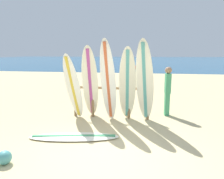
{
  "coord_description": "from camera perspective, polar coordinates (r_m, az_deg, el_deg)",
  "views": [
    {
      "loc": [
        0.82,
        -4.1,
        2.19
      ],
      "look_at": [
        -0.29,
        2.91,
        0.92
      ],
      "focal_mm": 33.54,
      "sensor_mm": 36.0,
      "label": 1
    }
  ],
  "objects": [
    {
      "name": "ground_plane",
      "position": [
        4.72,
        -2.13,
        -17.47
      ],
      "size": [
        120.0,
        120.0,
        0.0
      ],
      "primitive_type": "plane",
      "color": "#CCB784"
    },
    {
      "name": "ocean_water",
      "position": [
        62.15,
        8.29,
        8.03
      ],
      "size": [
        120.0,
        80.0,
        0.01
      ],
      "primitive_type": "cube",
      "color": "#1E5984",
      "rests_on": "ground"
    },
    {
      "name": "surfboard_rack",
      "position": [
        6.96,
        -0.39,
        -2.22
      ],
      "size": [
        2.57,
        0.09,
        1.17
      ],
      "color": "olive",
      "rests_on": "ground"
    },
    {
      "name": "surfboard_leaning_far_left",
      "position": [
        6.77,
        -10.54,
        0.59
      ],
      "size": [
        0.66,
        0.89,
        2.17
      ],
      "color": "white",
      "rests_on": "ground"
    },
    {
      "name": "surfboard_leaning_left",
      "position": [
        6.75,
        -5.98,
        1.71
      ],
      "size": [
        0.65,
        1.16,
        2.41
      ],
      "color": "silver",
      "rests_on": "ground"
    },
    {
      "name": "surfboard_leaning_center_left",
      "position": [
        6.42,
        -1.06,
        2.21
      ],
      "size": [
        0.6,
        0.76,
        2.6
      ],
      "color": "white",
      "rests_on": "ground"
    },
    {
      "name": "surfboard_leaning_center",
      "position": [
        6.47,
        4.2,
        1.21
      ],
      "size": [
        0.6,
        1.0,
        2.37
      ],
      "color": "silver",
      "rests_on": "ground"
    },
    {
      "name": "surfboard_leaning_center_right",
      "position": [
        6.4,
        8.91,
        1.97
      ],
      "size": [
        0.7,
        0.98,
        2.58
      ],
      "color": "white",
      "rests_on": "ground"
    },
    {
      "name": "surfboard_lying_on_sand",
      "position": [
        5.62,
        -10.33,
        -12.56
      ],
      "size": [
        2.38,
        0.97,
        0.08
      ],
      "color": "white",
      "rests_on": "ground"
    },
    {
      "name": "beachgoer_standing",
      "position": [
        7.44,
        14.91,
        0.11
      ],
      "size": [
        0.23,
        0.29,
        1.7
      ],
      "color": "#3F9966",
      "rests_on": "ground"
    },
    {
      "name": "small_boat_offshore",
      "position": [
        28.85,
        7.84,
        6.21
      ],
      "size": [
        2.62,
        1.14,
        0.71
      ],
      "color": "#B22D28",
      "rests_on": "ocean_water"
    },
    {
      "name": "beach_ball",
      "position": [
        4.83,
        -27.26,
        -16.17
      ],
      "size": [
        0.28,
        0.28,
        0.28
      ],
      "primitive_type": "sphere",
      "color": "teal",
      "rests_on": "ground"
    }
  ]
}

